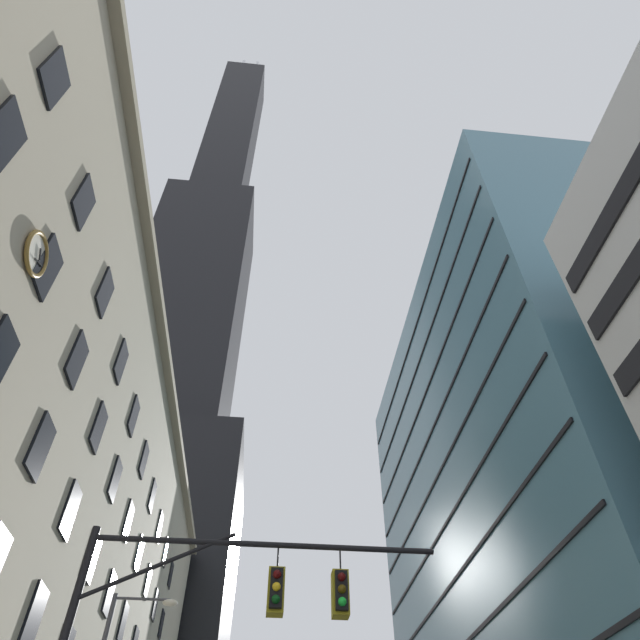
# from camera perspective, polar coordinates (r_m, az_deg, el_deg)

# --- Properties ---
(dark_skyscraper) EXTENTS (29.35, 29.35, 225.58)m
(dark_skyscraper) POSITION_cam_1_polar(r_m,az_deg,el_deg) (107.74, -14.65, -4.77)
(dark_skyscraper) COLOR black
(dark_skyscraper) RESTS_ON ground
(glass_office_midrise) EXTENTS (16.84, 40.88, 43.91)m
(glass_office_midrise) POSITION_cam_1_polar(r_m,az_deg,el_deg) (49.54, 22.16, -17.65)
(glass_office_midrise) COLOR teal
(glass_office_midrise) RESTS_ON ground
(traffic_signal_mast) EXTENTS (8.68, 0.63, 7.40)m
(traffic_signal_mast) POSITION_cam_1_polar(r_m,az_deg,el_deg) (14.40, -10.36, -28.70)
(traffic_signal_mast) COLOR black
(traffic_signal_mast) RESTS_ON sidewalk_left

